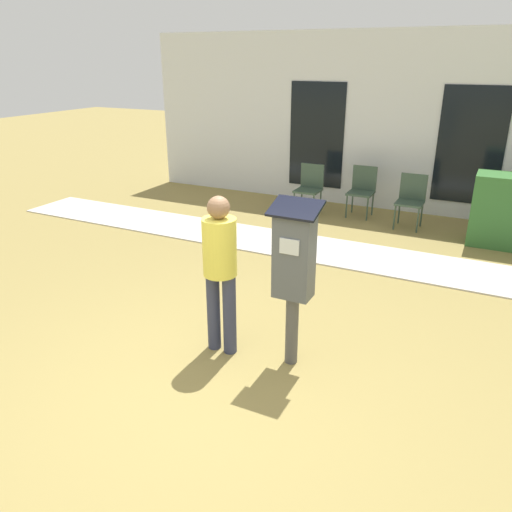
{
  "coord_description": "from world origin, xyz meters",
  "views": [
    {
      "loc": [
        1.94,
        -3.08,
        2.73
      ],
      "look_at": [
        0.08,
        0.67,
        1.05
      ],
      "focal_mm": 35.0,
      "sensor_mm": 36.0,
      "label": 1
    }
  ],
  "objects_px": {
    "outdoor_chair_middle": "(362,187)",
    "outdoor_chair_left": "(310,185)",
    "parking_meter": "(294,264)",
    "outdoor_chair_right": "(411,197)",
    "person_standing": "(220,264)"
  },
  "relations": [
    {
      "from": "outdoor_chair_middle",
      "to": "outdoor_chair_right",
      "type": "height_order",
      "value": "same"
    },
    {
      "from": "person_standing",
      "to": "outdoor_chair_left",
      "type": "relative_size",
      "value": 1.76
    },
    {
      "from": "person_standing",
      "to": "outdoor_chair_right",
      "type": "relative_size",
      "value": 1.76
    },
    {
      "from": "outdoor_chair_right",
      "to": "outdoor_chair_left",
      "type": "bearing_deg",
      "value": -157.83
    },
    {
      "from": "parking_meter",
      "to": "person_standing",
      "type": "bearing_deg",
      "value": -171.48
    },
    {
      "from": "outdoor_chair_left",
      "to": "person_standing",
      "type": "bearing_deg",
      "value": -63.83
    },
    {
      "from": "parking_meter",
      "to": "outdoor_chair_middle",
      "type": "relative_size",
      "value": 1.77
    },
    {
      "from": "outdoor_chair_middle",
      "to": "outdoor_chair_left",
      "type": "bearing_deg",
      "value": -177.73
    },
    {
      "from": "parking_meter",
      "to": "outdoor_chair_middle",
      "type": "distance_m",
      "value": 5.06
    },
    {
      "from": "outdoor_chair_left",
      "to": "outdoor_chair_middle",
      "type": "bearing_deg",
      "value": 30.93
    },
    {
      "from": "outdoor_chair_left",
      "to": "outdoor_chair_right",
      "type": "distance_m",
      "value": 1.84
    },
    {
      "from": "parking_meter",
      "to": "outdoor_chair_middle",
      "type": "bearing_deg",
      "value": 97.9
    },
    {
      "from": "outdoor_chair_left",
      "to": "outdoor_chair_middle",
      "type": "height_order",
      "value": "same"
    },
    {
      "from": "parking_meter",
      "to": "outdoor_chair_right",
      "type": "relative_size",
      "value": 1.77
    },
    {
      "from": "outdoor_chair_right",
      "to": "outdoor_chair_middle",
      "type": "bearing_deg",
      "value": -173.98
    }
  ]
}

